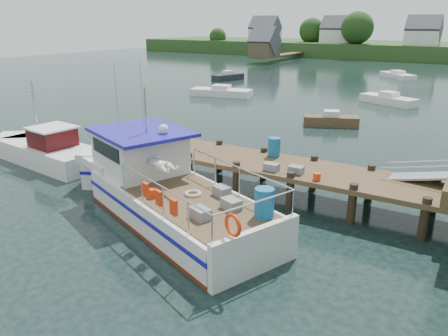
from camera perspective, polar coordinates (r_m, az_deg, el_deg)
The scene contains 9 objects.
ground_plane at distance 19.91m, azimuth 4.73°, elevation -2.85°, with size 160.00×160.00×0.00m, color black.
dock at distance 17.41m, azimuth 24.36°, elevation 0.13°, with size 16.60×3.00×4.78m.
lobster_boat at distance 17.49m, azimuth -8.46°, elevation -2.40°, with size 11.80×6.92×5.82m.
work_boat at distance 25.48m, azimuth -22.34°, elevation 2.23°, with size 8.28×3.20×4.33m.
moored_rowboat at distance 32.92m, azimuth 13.79°, elevation 6.09°, with size 4.07×2.75×1.13m.
moored_a at distance 45.04m, azimuth -0.36°, elevation 9.90°, with size 6.44×3.44×1.13m.
moored_b at distance 43.30m, azimuth 20.68°, elevation 8.37°, with size 5.47×3.72×1.15m.
moored_d at distance 64.28m, azimuth 21.71°, elevation 11.20°, with size 5.41×5.65×0.99m.
moored_e at distance 57.52m, azimuth 0.52°, elevation 11.84°, with size 2.69×4.66×1.22m.
Camera 1 is at (8.30, -16.56, 7.28)m, focal length 35.00 mm.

